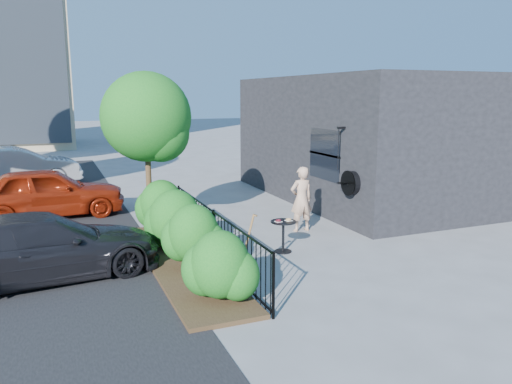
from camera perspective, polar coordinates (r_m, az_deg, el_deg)
name	(u,v)px	position (r m, az deg, el deg)	size (l,w,h in m)	color
ground	(279,252)	(11.15, 2.63, -6.88)	(120.00, 120.00, 0.00)	gray
shop_building	(371,138)	(17.35, 12.96, 6.06)	(6.22, 9.00, 4.00)	black
fence	(214,235)	(10.46, -4.83, -4.92)	(0.05, 6.05, 1.10)	black
planting_bed	(182,263)	(10.44, -8.49, -8.03)	(1.30, 6.00, 0.08)	#382616
shrubs	(184,230)	(10.36, -8.19, -4.35)	(1.10, 5.60, 1.24)	#16611B
patio_tree	(149,122)	(12.58, -12.10, 7.78)	(2.20, 2.20, 3.94)	#3F2B19
cafe_table	(283,231)	(11.03, 3.14, -4.44)	(0.56, 0.56, 0.75)	black
woman	(301,199)	(12.68, 5.21, -0.81)	(0.61, 0.40, 1.66)	tan
shovel	(245,250)	(9.49, -1.25, -6.62)	(0.42, 0.16, 1.25)	brown
car_red	(47,192)	(15.31, -22.73, -0.03)	(1.68, 4.18, 1.43)	#A0240D
car_silver	(16,167)	(20.90, -25.71, 2.61)	(1.59, 4.55, 1.50)	#B2B2B7
car_darkgrey	(43,247)	(10.22, -23.16, -5.78)	(1.76, 4.34, 1.26)	black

